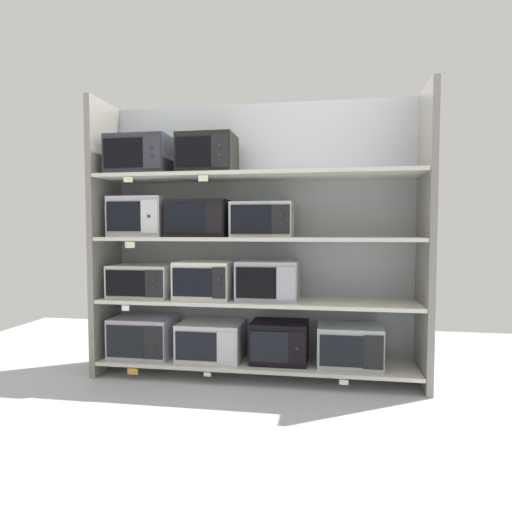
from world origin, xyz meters
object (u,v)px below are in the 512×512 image
Objects in this scene: microwave_7 at (140,217)px; microwave_11 at (207,155)px; microwave_3 at (350,345)px; microwave_6 at (268,280)px; microwave_1 at (212,340)px; microwave_9 at (263,220)px; microwave_2 at (279,342)px; microwave_5 at (205,280)px; microwave_8 at (199,218)px; microwave_0 at (144,336)px; microwave_4 at (144,281)px; microwave_10 at (142,157)px.

microwave_11 is at bearing 0.00° from microwave_7.
microwave_3 is 2.02m from microwave_7.
microwave_6 is 1.05× the size of microwave_7.
microwave_1 is 1.07× the size of microwave_9.
microwave_2 is 0.51m from microwave_6.
microwave_6 reaches higher than microwave_2.
microwave_1 is 1.14× the size of microwave_5.
microwave_2 is at bearing 0.04° from microwave_6.
microwave_8 is 0.53m from microwave_9.
microwave_0 is at bearing -179.99° from microwave_6.
microwave_1 is 1.53m from microwave_11.
microwave_7 is 1.02× the size of microwave_11.
microwave_7 reaches higher than microwave_4.
microwave_11 is (-0.46, 0.00, 0.53)m from microwave_9.
microwave_9 is (1.02, -0.00, 0.99)m from microwave_0.
microwave_10 is (-0.00, 0.00, 1.04)m from microwave_4.
microwave_4 is (-1.16, -0.00, 0.48)m from microwave_2.
microwave_10 is at bearing 24.54° from microwave_0.
microwave_9 reaches higher than microwave_1.
microwave_2 is 0.94× the size of microwave_6.
microwave_1 is at bearing 179.99° from microwave_6.
microwave_0 is 0.73m from microwave_5.
microwave_10 is (0.02, -0.00, 0.50)m from microwave_7.
microwave_9 is 1.08× the size of microwave_11.
microwave_1 is 1.64m from microwave_10.
microwave_11 reaches higher than microwave_1.
microwave_7 reaches higher than microwave_9.
microwave_1 is 0.51m from microwave_5.
microwave_7 is 0.52m from microwave_8.
microwave_6 is at bearing -0.02° from microwave_11.
microwave_1 is at bearing -0.00° from microwave_10.
microwave_0 is 1.12× the size of microwave_11.
microwave_0 is 1.16m from microwave_2.
microwave_11 reaches higher than microwave_2.
microwave_0 is 1.52m from microwave_10.
microwave_1 is at bearing 0.09° from microwave_5.
microwave_5 reaches higher than microwave_3.
microwave_10 is at bearing 179.98° from microwave_8.
microwave_10 is at bearing 179.99° from microwave_6.
microwave_3 is 1.11× the size of microwave_11.
microwave_2 is 0.56m from microwave_3.
microwave_2 is at bearing -0.00° from microwave_10.
microwave_11 reaches higher than microwave_0.
microwave_6 is at bearing 0.01° from microwave_0.
microwave_1 is 1.02× the size of microwave_10.
microwave_8 is (-0.05, -0.00, 0.51)m from microwave_5.
microwave_9 is (1.04, -0.00, -0.03)m from microwave_7.
microwave_6 is 1.13m from microwave_11.
microwave_5 reaches higher than microwave_2.
microwave_9 is at bearing -0.01° from microwave_4.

